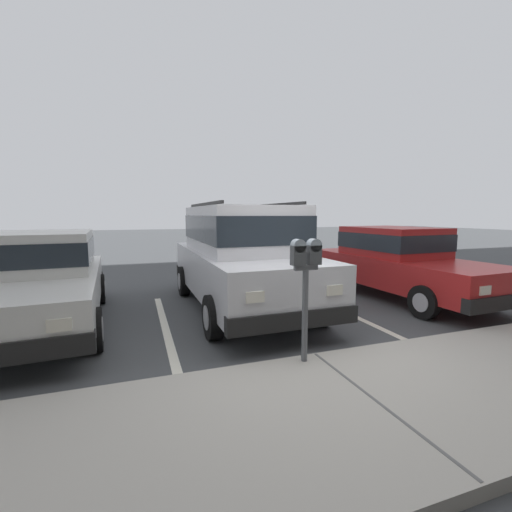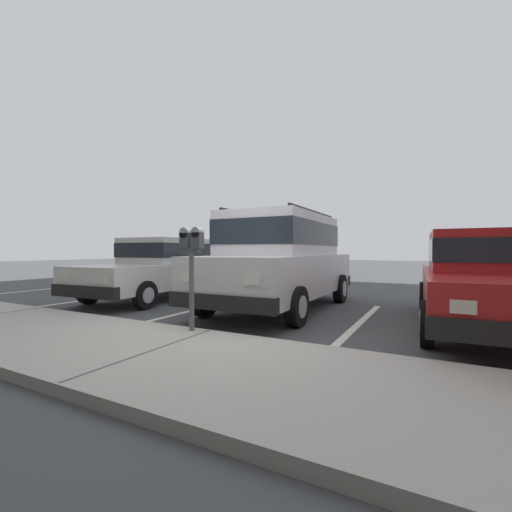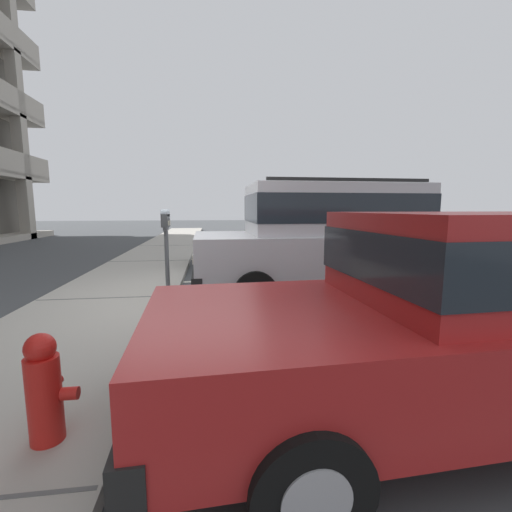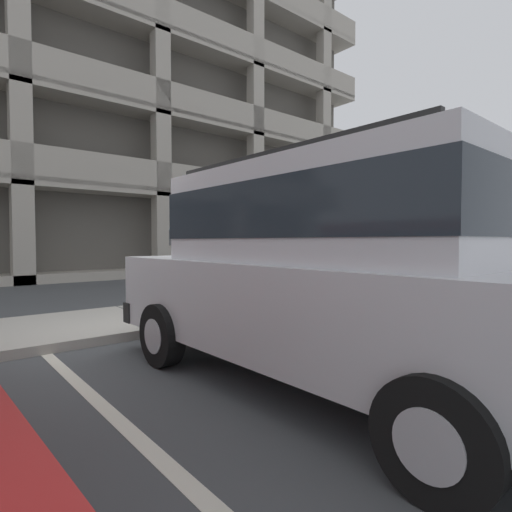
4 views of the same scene
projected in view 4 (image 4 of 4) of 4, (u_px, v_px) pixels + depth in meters
The scene contains 6 objects.
ground_plane at pixel (181, 340), 5.51m from camera, with size 80.00×80.00×0.10m.
sidewalk at pixel (141, 318), 6.51m from camera, with size 40.00×2.20×0.12m.
parking_stall_lines at pixel (336, 337), 5.48m from camera, with size 13.19×4.80×0.01m.
silver_suv at pixel (328, 266), 3.63m from camera, with size 2.06×4.80×2.03m.
dark_hatchback at pixel (478, 275), 5.81m from camera, with size 2.04×4.58×1.54m.
parking_meter_near at pixel (181, 250), 5.88m from camera, with size 0.35×0.12×1.43m.
Camera 4 is at (-2.70, -4.87, 1.31)m, focal length 28.00 mm.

